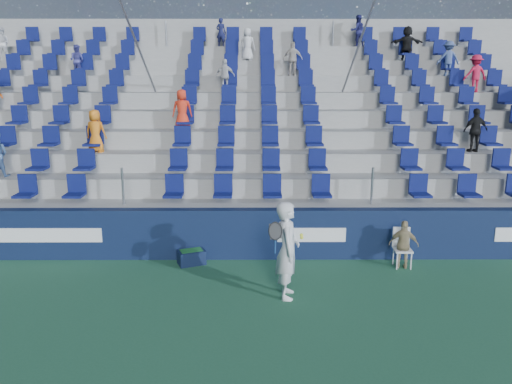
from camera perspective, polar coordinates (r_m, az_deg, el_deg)
The scene contains 7 objects.
ground at distance 9.17m, azimuth -1.22°, elevation -14.58°, with size 70.00×70.00×0.00m, color #2A6242.
sponsor_wall at distance 11.84m, azimuth -0.97°, elevation -4.79°, with size 24.00×0.32×1.20m.
grandstand at distance 16.48m, azimuth -0.78°, elevation 5.92°, with size 24.00×8.17×6.63m.
tennis_player at distance 9.74m, azimuth 3.62°, elevation -6.63°, with size 0.69×0.73×1.93m.
line_judge_chair at distance 11.88m, azimuth 16.33°, elevation -5.76°, with size 0.40×0.41×0.89m.
line_judge at distance 11.73m, azimuth 16.53°, elevation -5.78°, with size 0.65×0.27×1.11m, color tan.
ball_bin at distance 11.69m, azimuth -7.39°, elevation -7.31°, with size 0.71×0.59×0.34m.
Camera 1 is at (0.15, -8.09, 4.32)m, focal length 35.00 mm.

